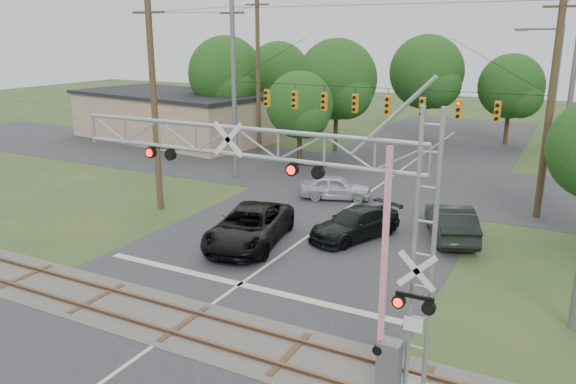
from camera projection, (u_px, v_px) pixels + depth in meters
The scene contains 14 objects.
ground at pixel (144, 353), 17.15m from camera, with size 160.00×160.00×0.00m, color #2E4821.
road_main at pixel (293, 247), 25.68m from camera, with size 14.00×90.00×0.02m, color #28282A.
road_cross at pixel (388, 179), 37.61m from camera, with size 90.00×12.00×0.02m, color #28282A.
railroad_track at pixel (184, 324), 18.85m from camera, with size 90.00×3.20×0.17m.
crossing_gantry at pixel (301, 210), 15.21m from camera, with size 11.53×1.00×7.82m.
traffic_signal_span at pixel (385, 101), 32.28m from camera, with size 19.34×0.36×11.50m.
pickup_black at pixel (250, 226), 25.89m from camera, with size 2.86×6.20×1.72m, color black.
car_dark at pixel (355, 224), 26.69m from camera, with size 2.00×4.92×1.43m, color black.
sedan_silver at pixel (336, 187), 33.04m from camera, with size 1.68×4.17×1.42m, color #BABBC3.
suv_dark at pixel (451, 222), 26.63m from camera, with size 1.76×5.06×1.67m, color black.
commercial_building at pixel (173, 115), 51.70m from camera, with size 19.72×12.19×4.32m.
streetlight at pixel (550, 103), 32.69m from camera, with size 2.65×0.28×9.92m.
utility_poles at pixel (430, 92), 33.50m from camera, with size 27.73×29.00×12.79m.
treeline at pixel (427, 84), 44.93m from camera, with size 54.80×29.29×9.64m.
Camera 1 is at (10.95, -11.38, 9.42)m, focal length 35.00 mm.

